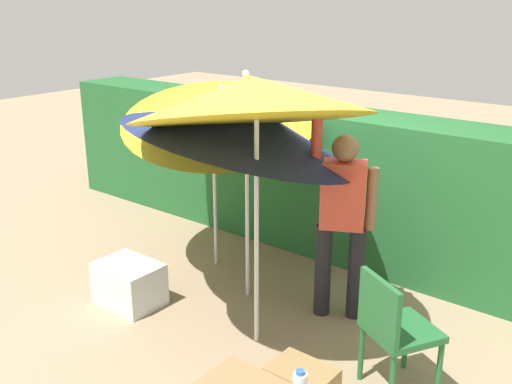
# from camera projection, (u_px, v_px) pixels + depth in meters

# --- Properties ---
(ground_plane) EXTENTS (24.00, 24.00, 0.00)m
(ground_plane) POSITION_uv_depth(u_px,v_px,m) (234.00, 324.00, 5.00)
(ground_plane) COLOR #9E8466
(hedge_row) EXTENTS (8.00, 0.70, 1.52)m
(hedge_row) POSITION_uv_depth(u_px,v_px,m) (349.00, 186.00, 6.13)
(hedge_row) COLOR #23602D
(hedge_row) RESTS_ON ground_plane
(umbrella_rainbow) EXTENTS (1.83, 1.77, 2.42)m
(umbrella_rainbow) POSITION_uv_depth(u_px,v_px,m) (251.00, 98.00, 4.14)
(umbrella_rainbow) COLOR silver
(umbrella_rainbow) RESTS_ON ground_plane
(umbrella_orange) EXTENTS (2.15, 2.09, 2.12)m
(umbrella_orange) POSITION_uv_depth(u_px,v_px,m) (246.00, 124.00, 5.03)
(umbrella_orange) COLOR silver
(umbrella_orange) RESTS_ON ground_plane
(umbrella_yellow) EXTENTS (1.97, 1.89, 2.16)m
(umbrella_yellow) POSITION_uv_depth(u_px,v_px,m) (218.00, 106.00, 5.61)
(umbrella_yellow) COLOR silver
(umbrella_yellow) RESTS_ON ground_plane
(person_vendor) EXTENTS (0.53, 0.36, 1.88)m
(person_vendor) POSITION_uv_depth(u_px,v_px,m) (342.00, 214.00, 4.86)
(person_vendor) COLOR black
(person_vendor) RESTS_ON ground_plane
(chair_plastic) EXTENTS (0.60, 0.60, 0.89)m
(chair_plastic) POSITION_uv_depth(u_px,v_px,m) (394.00, 327.00, 4.01)
(chair_plastic) COLOR #236633
(chair_plastic) RESTS_ON ground_plane
(cooler_box) EXTENTS (0.57, 0.42, 0.39)m
(cooler_box) POSITION_uv_depth(u_px,v_px,m) (129.00, 284.00, 5.29)
(cooler_box) COLOR silver
(cooler_box) RESTS_ON ground_plane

